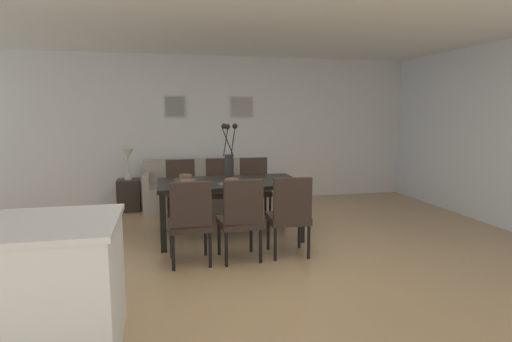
{
  "coord_description": "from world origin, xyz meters",
  "views": [
    {
      "loc": [
        -0.99,
        -4.26,
        1.63
      ],
      "look_at": [
        0.17,
        0.92,
        0.86
      ],
      "focal_mm": 29.09,
      "sensor_mm": 36.0,
      "label": 1
    }
  ],
  "objects_px": {
    "dining_chair_far_left": "(241,216)",
    "bowl_near_left": "(188,182)",
    "bowl_near_right": "(186,177)",
    "dining_chair_far_right": "(221,186)",
    "dining_chair_mid_left": "(290,212)",
    "sofa": "(196,191)",
    "dining_chair_mid_right": "(255,185)",
    "framed_picture_left": "(175,107)",
    "framed_picture_center": "(242,107)",
    "dining_chair_near_left": "(190,219)",
    "dining_chair_near_right": "(182,188)",
    "dining_table": "(229,187)",
    "table_lamp": "(127,157)",
    "side_table": "(129,195)",
    "bowl_far_left": "(232,181)",
    "centerpiece_vase": "(229,159)"
  },
  "relations": [
    {
      "from": "dining_chair_far_left",
      "to": "bowl_near_left",
      "type": "bearing_deg",
      "value": 127.03
    },
    {
      "from": "bowl_near_left",
      "to": "bowl_near_right",
      "type": "distance_m",
      "value": 0.43
    },
    {
      "from": "dining_chair_far_right",
      "to": "dining_chair_mid_left",
      "type": "xyz_separation_m",
      "value": [
        0.54,
        -1.77,
        0.0
      ]
    },
    {
      "from": "bowl_near_right",
      "to": "sofa",
      "type": "height_order",
      "value": "bowl_near_right"
    },
    {
      "from": "dining_chair_far_left",
      "to": "dining_chair_mid_right",
      "type": "xyz_separation_m",
      "value": [
        0.54,
        1.78,
        0.0
      ]
    },
    {
      "from": "framed_picture_left",
      "to": "dining_chair_mid_right",
      "type": "bearing_deg",
      "value": -50.68
    },
    {
      "from": "dining_chair_far_right",
      "to": "framed_picture_center",
      "type": "distance_m",
      "value": 1.9
    },
    {
      "from": "dining_chair_near_left",
      "to": "dining_chair_far_left",
      "type": "xyz_separation_m",
      "value": [
        0.54,
        -0.0,
        0.0
      ]
    },
    {
      "from": "dining_chair_near_left",
      "to": "dining_chair_near_right",
      "type": "bearing_deg",
      "value": 90.35
    },
    {
      "from": "dining_table",
      "to": "table_lamp",
      "type": "xyz_separation_m",
      "value": [
        -1.39,
        1.79,
        0.23
      ]
    },
    {
      "from": "dining_chair_near_right",
      "to": "framed_picture_left",
      "type": "relative_size",
      "value": 2.41
    },
    {
      "from": "bowl_near_left",
      "to": "dining_chair_far_right",
      "type": "bearing_deg",
      "value": 63.71
    },
    {
      "from": "dining_chair_far_left",
      "to": "side_table",
      "type": "xyz_separation_m",
      "value": [
        -1.37,
        2.71,
        -0.25
      ]
    },
    {
      "from": "bowl_near_left",
      "to": "bowl_near_right",
      "type": "xyz_separation_m",
      "value": [
        0.0,
        0.43,
        0.0
      ]
    },
    {
      "from": "dining_chair_near_left",
      "to": "framed_picture_center",
      "type": "relative_size",
      "value": 2.21
    },
    {
      "from": "dining_chair_near_left",
      "to": "dining_chair_far_right",
      "type": "xyz_separation_m",
      "value": [
        0.57,
        1.8,
        0.0
      ]
    },
    {
      "from": "dining_chair_mid_right",
      "to": "framed_picture_left",
      "type": "xyz_separation_m",
      "value": [
        -1.12,
        1.37,
        1.19
      ]
    },
    {
      "from": "dining_chair_near_left",
      "to": "bowl_near_right",
      "type": "distance_m",
      "value": 1.16
    },
    {
      "from": "dining_chair_mid_right",
      "to": "framed_picture_center",
      "type": "height_order",
      "value": "framed_picture_center"
    },
    {
      "from": "dining_table",
      "to": "dining_chair_near_right",
      "type": "bearing_deg",
      "value": 123.4
    },
    {
      "from": "dining_chair_near_left",
      "to": "side_table",
      "type": "relative_size",
      "value": 1.77
    },
    {
      "from": "dining_table",
      "to": "framed_picture_left",
      "type": "xyz_separation_m",
      "value": [
        -0.59,
        2.24,
        1.04
      ]
    },
    {
      "from": "dining_chair_near_right",
      "to": "framed_picture_center",
      "type": "distance_m",
      "value": 2.17
    },
    {
      "from": "dining_chair_far_right",
      "to": "dining_chair_far_left",
      "type": "bearing_deg",
      "value": -90.78
    },
    {
      "from": "dining_chair_near_left",
      "to": "dining_chair_mid_right",
      "type": "relative_size",
      "value": 1.0
    },
    {
      "from": "bowl_near_left",
      "to": "sofa",
      "type": "xyz_separation_m",
      "value": [
        0.24,
        1.98,
        -0.5
      ]
    },
    {
      "from": "dining_chair_far_left",
      "to": "bowl_far_left",
      "type": "height_order",
      "value": "dining_chair_far_left"
    },
    {
      "from": "dining_chair_near_left",
      "to": "dining_chair_far_right",
      "type": "bearing_deg",
      "value": 72.54
    },
    {
      "from": "dining_table",
      "to": "dining_chair_far_right",
      "type": "relative_size",
      "value": 1.96
    },
    {
      "from": "dining_chair_far_left",
      "to": "bowl_far_left",
      "type": "xyz_separation_m",
      "value": [
        0.02,
        0.69,
        0.27
      ]
    },
    {
      "from": "dining_chair_near_right",
      "to": "centerpiece_vase",
      "type": "relative_size",
      "value": 1.25
    },
    {
      "from": "sofa",
      "to": "side_table",
      "type": "xyz_separation_m",
      "value": [
        -1.09,
        0.03,
        -0.02
      ]
    },
    {
      "from": "centerpiece_vase",
      "to": "sofa",
      "type": "distance_m",
      "value": 1.93
    },
    {
      "from": "dining_chair_mid_right",
      "to": "bowl_near_right",
      "type": "relative_size",
      "value": 5.41
    },
    {
      "from": "dining_chair_far_left",
      "to": "dining_chair_mid_right",
      "type": "bearing_deg",
      "value": 73.04
    },
    {
      "from": "bowl_near_left",
      "to": "table_lamp",
      "type": "height_order",
      "value": "table_lamp"
    },
    {
      "from": "bowl_near_right",
      "to": "table_lamp",
      "type": "bearing_deg",
      "value": 118.3
    },
    {
      "from": "dining_chair_near_left",
      "to": "centerpiece_vase",
      "type": "relative_size",
      "value": 1.25
    },
    {
      "from": "sofa",
      "to": "table_lamp",
      "type": "xyz_separation_m",
      "value": [
        -1.09,
        0.03,
        0.61
      ]
    },
    {
      "from": "dining_chair_mid_right",
      "to": "bowl_near_right",
      "type": "bearing_deg",
      "value": -148.43
    },
    {
      "from": "dining_chair_near_left",
      "to": "dining_chair_mid_left",
      "type": "distance_m",
      "value": 1.1
    },
    {
      "from": "dining_chair_far_left",
      "to": "dining_chair_mid_left",
      "type": "height_order",
      "value": "same"
    },
    {
      "from": "dining_chair_near_right",
      "to": "dining_chair_far_right",
      "type": "distance_m",
      "value": 0.58
    },
    {
      "from": "dining_chair_near_left",
      "to": "bowl_far_left",
      "type": "bearing_deg",
      "value": 51.15
    },
    {
      "from": "dining_chair_far_right",
      "to": "centerpiece_vase",
      "type": "xyz_separation_m",
      "value": [
        -0.01,
        -0.89,
        0.51
      ]
    },
    {
      "from": "sofa",
      "to": "side_table",
      "type": "height_order",
      "value": "sofa"
    },
    {
      "from": "centerpiece_vase",
      "to": "sofa",
      "type": "relative_size",
      "value": 0.43
    },
    {
      "from": "centerpiece_vase",
      "to": "framed_picture_center",
      "type": "bearing_deg",
      "value": 75.17
    },
    {
      "from": "dining_chair_near_left",
      "to": "dining_chair_far_right",
      "type": "distance_m",
      "value": 1.89
    },
    {
      "from": "centerpiece_vase",
      "to": "side_table",
      "type": "distance_m",
      "value": 2.39
    }
  ]
}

